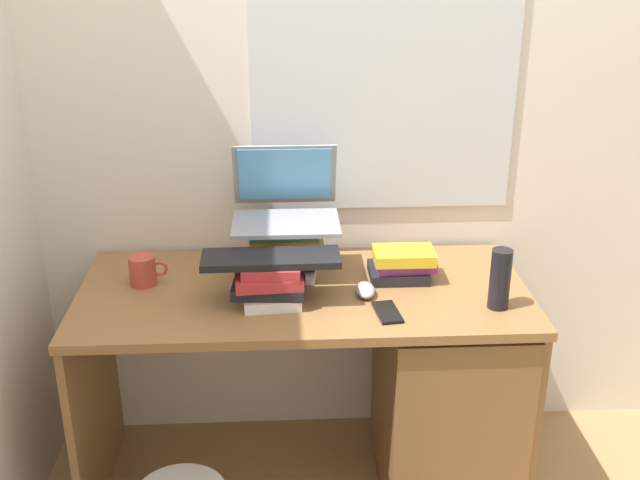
% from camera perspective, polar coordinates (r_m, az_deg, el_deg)
% --- Properties ---
extents(ground_plane, '(6.00, 6.00, 0.00)m').
position_cam_1_polar(ground_plane, '(2.87, -1.12, -17.24)').
color(ground_plane, '#9E7A4C').
extents(wall_back, '(6.00, 0.06, 2.60)m').
position_cam_1_polar(wall_back, '(2.64, -1.55, 10.74)').
color(wall_back, silver).
rests_on(wall_back, ground).
extents(desk, '(1.44, 0.65, 0.75)m').
position_cam_1_polar(desk, '(2.64, 6.93, -10.33)').
color(desk, olive).
rests_on(desk, ground).
extents(book_stack_tall, '(0.24, 0.20, 0.17)m').
position_cam_1_polar(book_stack_tall, '(2.53, -2.47, -0.54)').
color(book_stack_tall, white).
rests_on(book_stack_tall, desk).
extents(book_stack_keyboard_riser, '(0.23, 0.19, 0.13)m').
position_cam_1_polar(book_stack_keyboard_riser, '(2.36, -3.76, -3.15)').
color(book_stack_keyboard_riser, white).
rests_on(book_stack_keyboard_riser, desk).
extents(book_stack_side, '(0.21, 0.16, 0.11)m').
position_cam_1_polar(book_stack_side, '(2.53, 6.11, -1.79)').
color(book_stack_side, black).
rests_on(book_stack_side, desk).
extents(laptop, '(0.35, 0.31, 0.24)m').
position_cam_1_polar(laptop, '(2.53, -2.59, 2.80)').
color(laptop, gray).
rests_on(laptop, book_stack_tall).
extents(keyboard, '(0.42, 0.15, 0.02)m').
position_cam_1_polar(keyboard, '(2.32, -3.67, -1.39)').
color(keyboard, black).
rests_on(keyboard, book_stack_keyboard_riser).
extents(computer_mouse, '(0.06, 0.10, 0.04)m').
position_cam_1_polar(computer_mouse, '(2.42, 3.40, -3.73)').
color(computer_mouse, '#A5A8AD').
rests_on(computer_mouse, desk).
extents(mug, '(0.12, 0.09, 0.10)m').
position_cam_1_polar(mug, '(2.54, -13.00, -2.20)').
color(mug, '#B23F33').
rests_on(mug, desk).
extents(water_bottle, '(0.06, 0.06, 0.19)m').
position_cam_1_polar(water_bottle, '(2.37, 13.24, -2.84)').
color(water_bottle, black).
rests_on(water_bottle, desk).
extents(cell_phone, '(0.08, 0.14, 0.01)m').
position_cam_1_polar(cell_phone, '(2.32, 5.03, -5.38)').
color(cell_phone, black).
rests_on(cell_phone, desk).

